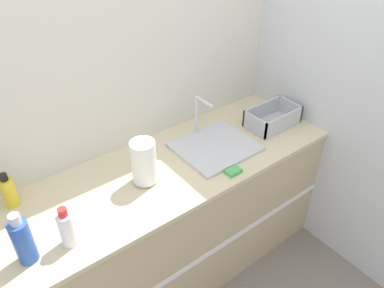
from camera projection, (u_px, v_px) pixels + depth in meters
The scene contains 10 objects.
wall_back at pixel (133, 85), 2.21m from camera, with size 4.45×0.06×2.60m.
wall_right at pixel (299, 62), 2.50m from camera, with size 0.06×2.68×2.60m.
counter_cabinet at pixel (173, 220), 2.46m from camera, with size 2.08×0.70×0.92m.
sink at pixel (214, 145), 2.33m from camera, with size 0.47×0.42×0.29m.
paper_towel_roll at pixel (144, 162), 2.01m from camera, with size 0.14×0.14×0.26m.
dish_rack at pixel (272, 119), 2.53m from camera, with size 0.35×0.21×0.13m.
bottle_yellow at pixel (9, 192), 1.88m from camera, with size 0.07×0.07×0.20m.
bottle_white_spray at pixel (67, 228), 1.67m from camera, with size 0.07×0.07×0.22m.
bottle_blue at pixel (23, 240), 1.59m from camera, with size 0.08×0.08×0.27m.
sponge at pixel (233, 171), 2.13m from camera, with size 0.09×0.06×0.02m.
Camera 1 is at (-0.95, -1.10, 2.29)m, focal length 35.00 mm.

